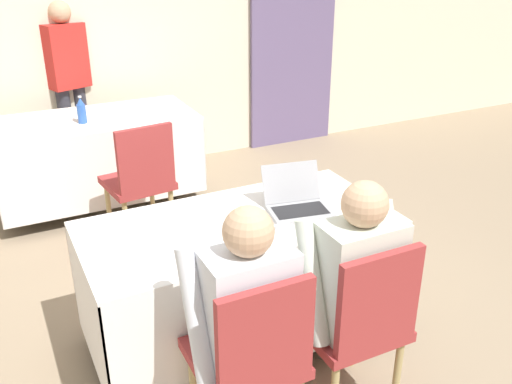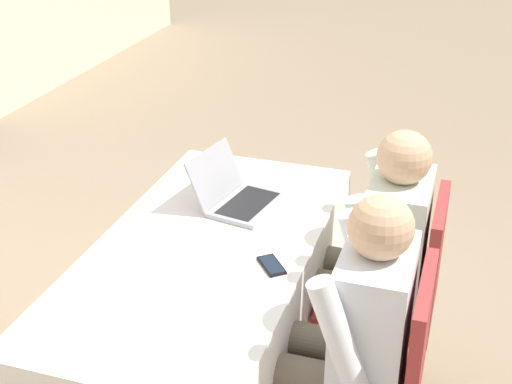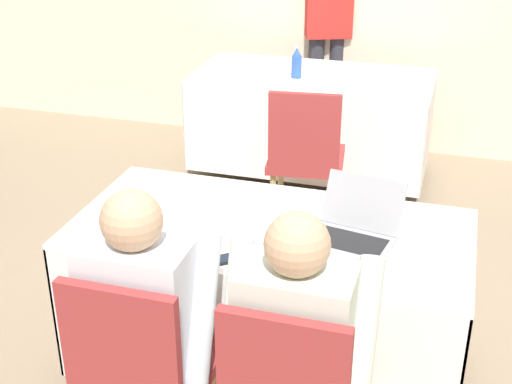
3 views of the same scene
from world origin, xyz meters
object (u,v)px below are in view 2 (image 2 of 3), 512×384
laptop (238,196)px  person_checkered_shirt (347,334)px  cell_phone (271,265)px  chair_near_right (397,290)px  chair_near_left (375,379)px  person_white_shirt (374,252)px

laptop → person_checkered_shirt: bearing=-125.8°
cell_phone → chair_near_right: (0.33, -0.42, -0.24)m
chair_near_left → laptop: bearing=-131.4°
chair_near_left → person_checkered_shirt: size_ratio=0.78×
cell_phone → person_white_shirt: (0.33, -0.31, -0.08)m
person_checkered_shirt → chair_near_right: bearing=168.9°
chair_near_left → person_white_shirt: (0.53, 0.10, 0.16)m
cell_phone → person_white_shirt: person_white_shirt is taller
laptop → person_white_shirt: 0.60m
chair_near_left → person_white_shirt: size_ratio=0.78×
chair_near_left → person_white_shirt: 0.56m
chair_near_right → cell_phone: bearing=-51.3°
laptop → person_white_shirt: (-0.07, -0.58, -0.12)m
laptop → chair_near_left: 0.95m
laptop → chair_near_right: (-0.07, -0.68, -0.28)m
chair_near_right → person_white_shirt: person_white_shirt is taller
chair_near_right → person_checkered_shirt: bearing=-11.1°
chair_near_right → chair_near_left: bearing=0.0°
chair_near_left → chair_near_right: 0.53m
laptop → cell_phone: laptop is taller
laptop → chair_near_right: laptop is taller
laptop → chair_near_right: bearing=-85.7°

